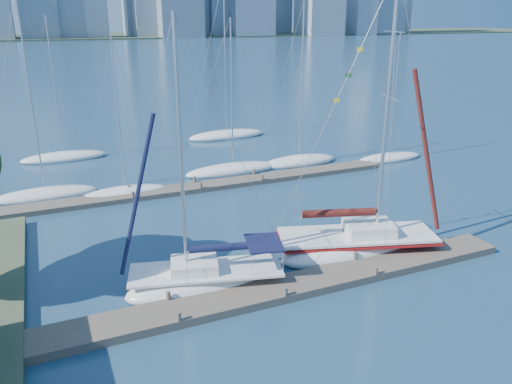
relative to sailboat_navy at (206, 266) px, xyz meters
name	(u,v)px	position (x,y,z in m)	size (l,w,h in m)	color
ground	(277,294)	(2.86, -1.99, -1.08)	(700.00, 700.00, 0.00)	navy
near_dock	(277,290)	(2.86, -1.99, -0.88)	(26.00, 2.00, 0.40)	#4F433A
far_dock	(210,185)	(4.86, 14.01, -0.90)	(30.00, 1.80, 0.36)	#4F433A
far_shore	(48,37)	(2.86, 318.01, -1.08)	(800.00, 100.00, 1.50)	#38472D
sailboat_navy	(206,266)	(0.00, 0.00, 0.00)	(8.30, 4.45, 13.25)	white
sailboat_maroon	(358,233)	(8.92, 0.30, 0.07)	(9.75, 5.61, 15.43)	white
bg_boat_0	(45,194)	(-6.84, 16.67, -0.81)	(7.51, 3.83, 14.42)	white
bg_boat_1	(125,192)	(-1.41, 14.92, -0.85)	(6.48, 4.32, 11.59)	white
bg_boat_3	(233,169)	(7.88, 17.05, -0.82)	(8.53, 4.94, 12.75)	white
bg_boat_4	(299,161)	(14.20, 17.02, -0.79)	(7.42, 3.58, 14.10)	white
bg_boat_5	(389,158)	(22.35, 14.89, -0.86)	(7.04, 3.13, 11.44)	white
bg_boat_6	(64,157)	(-4.96, 26.84, -0.82)	(7.75, 4.90, 12.92)	white
bg_boat_7	(227,135)	(11.76, 29.14, -0.77)	(8.60, 3.19, 16.41)	white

